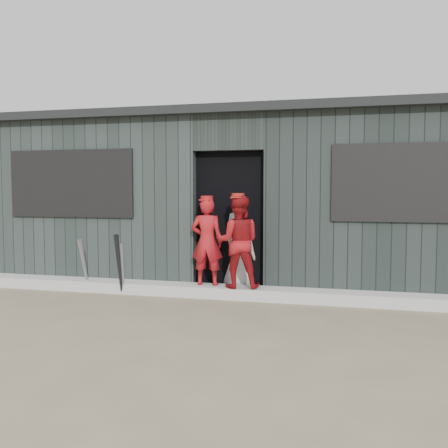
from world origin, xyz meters
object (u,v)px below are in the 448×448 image
(player_grey_back, at_px, (238,252))
(dugout, at_px, (249,200))
(bat_right, at_px, (119,265))
(player_red_right, at_px, (238,242))
(bat_left, at_px, (84,265))
(player_red_left, at_px, (207,242))
(bat_mid, at_px, (122,269))

(player_grey_back, relative_size, dugout, 0.14)
(bat_right, bearing_deg, player_red_right, 8.20)
(bat_left, xyz_separation_m, player_red_left, (1.79, 0.15, 0.37))
(player_red_right, bearing_deg, bat_left, -7.52)
(bat_left, height_order, player_red_right, player_red_right)
(player_red_left, bearing_deg, bat_right, 10.36)
(dugout, bearing_deg, bat_mid, -126.97)
(player_grey_back, xyz_separation_m, dugout, (-0.11, 1.30, 0.71))
(bat_mid, relative_size, player_red_left, 0.60)
(bat_left, height_order, bat_right, bat_right)
(player_red_right, bearing_deg, player_grey_back, -88.38)
(bat_right, bearing_deg, dugout, 53.90)
(bat_mid, distance_m, player_red_right, 1.67)
(dugout, bearing_deg, player_red_left, -98.82)
(bat_left, xyz_separation_m, dugout, (2.04, 1.80, 0.90))
(player_grey_back, height_order, dugout, dugout)
(bat_left, bearing_deg, bat_right, -13.59)
(bat_mid, relative_size, player_red_right, 0.58)
(bat_left, xyz_separation_m, player_red_right, (2.24, 0.08, 0.39))
(bat_mid, xyz_separation_m, dugout, (1.41, 1.88, 0.93))
(bat_mid, bearing_deg, bat_right, -97.64)
(bat_left, distance_m, bat_mid, 0.63)
(bat_right, xyz_separation_m, player_red_left, (1.17, 0.30, 0.32))
(bat_left, distance_m, bat_right, 0.64)
(bat_right, height_order, dugout, dugout)
(player_red_left, bearing_deg, player_red_right, 166.74)
(dugout, bearing_deg, bat_left, -138.59)
(bat_mid, xyz_separation_m, bat_right, (-0.01, -0.07, 0.07))
(bat_left, distance_m, player_red_left, 1.83)
(player_red_left, distance_m, dugout, 1.75)
(bat_right, bearing_deg, player_red_left, 14.61)
(bat_left, relative_size, player_red_right, 0.64)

